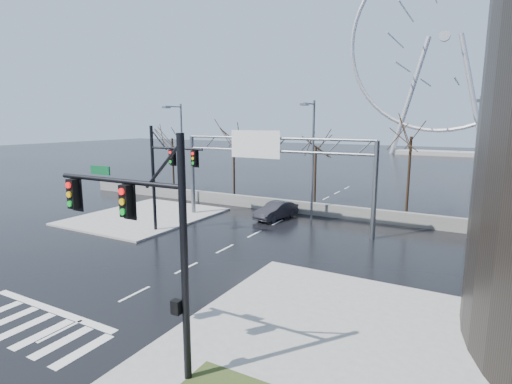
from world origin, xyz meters
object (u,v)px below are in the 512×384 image
Objects in this scene: signal_mast_far at (164,170)px; ferris_wheel at (444,44)px; sign_gantry at (268,161)px; signal_mast_near at (149,231)px; car at (276,210)px.

ferris_wheel reaches higher than signal_mast_far.
ferris_wheel reaches higher than sign_gantry.
ferris_wheel is (-0.14, 99.04, 21.26)m from signal_mast_near.
car is (-0.27, 2.04, -4.44)m from sign_gantry.
ferris_wheel is 82.22m from car.
ferris_wheel is at bearing 86.16° from sign_gantry.
sign_gantry is at bearing 47.53° from signal_mast_far.
ferris_wheel is (10.87, 86.04, 21.30)m from signal_mast_far.
signal_mast_near is 101.29m from ferris_wheel.
sign_gantry is at bearing -70.40° from car.
signal_mast_near and signal_mast_far have the same top height.
sign_gantry is 4.90m from car.
signal_mast_near is 19.79m from sign_gantry.
signal_mast_near is 1.00× the size of signal_mast_far.
signal_mast_near reaches higher than sign_gantry.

